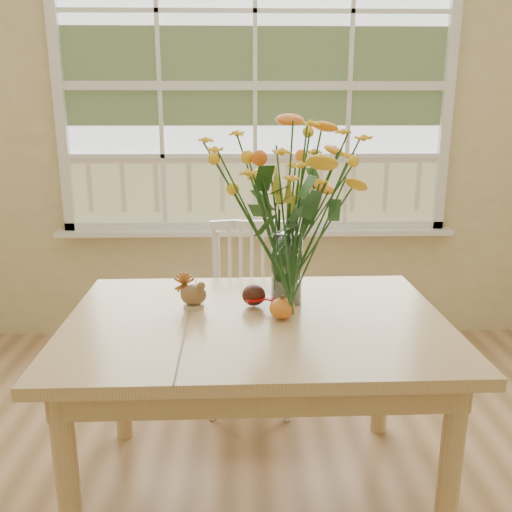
{
  "coord_description": "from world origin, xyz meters",
  "views": [
    {
      "loc": [
        -0.07,
        -1.06,
        1.42
      ],
      "look_at": [
        -0.03,
        0.73,
        0.93
      ],
      "focal_mm": 38.0,
      "sensor_mm": 36.0,
      "label": 1
    }
  ],
  "objects": [
    {
      "name": "wall_back",
      "position": [
        0.0,
        2.25,
        1.35
      ],
      "size": [
        4.0,
        0.02,
        2.7
      ],
      "primitive_type": "cube",
      "color": "#D3BC87",
      "rests_on": "floor"
    },
    {
      "name": "window",
      "position": [
        0.0,
        2.21,
        1.53
      ],
      "size": [
        2.42,
        0.12,
        1.74
      ],
      "color": "silver",
      "rests_on": "wall_back"
    },
    {
      "name": "dining_table",
      "position": [
        -0.03,
        0.71,
        0.62
      ],
      "size": [
        1.34,
        0.97,
        0.71
      ],
      "rotation": [
        0.0,
        0.0,
        0.02
      ],
      "color": "tan",
      "rests_on": "floor"
    },
    {
      "name": "windsor_chair",
      "position": [
        -0.04,
        1.44,
        0.49
      ],
      "size": [
        0.43,
        0.41,
        0.87
      ],
      "rotation": [
        0.0,
        0.0,
        -0.06
      ],
      "color": "white",
      "rests_on": "floor"
    },
    {
      "name": "flower_vase",
      "position": [
        0.09,
        0.88,
        1.1
      ],
      "size": [
        0.55,
        0.55,
        0.65
      ],
      "color": "white",
      "rests_on": "dining_table"
    },
    {
      "name": "pumpkin",
      "position": [
        0.06,
        0.7,
        0.75
      ],
      "size": [
        0.09,
        0.09,
        0.07
      ],
      "primitive_type": "ellipsoid",
      "color": "orange",
      "rests_on": "dining_table"
    },
    {
      "name": "turkey_figurine",
      "position": [
        -0.26,
        0.82,
        0.76
      ],
      "size": [
        0.1,
        0.08,
        0.12
      ],
      "rotation": [
        0.0,
        0.0,
        -0.05
      ],
      "color": "#CCB78C",
      "rests_on": "dining_table"
    },
    {
      "name": "dark_gourd",
      "position": [
        -0.04,
        0.83,
        0.75
      ],
      "size": [
        0.13,
        0.09,
        0.08
      ],
      "color": "#38160F",
      "rests_on": "dining_table"
    }
  ]
}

